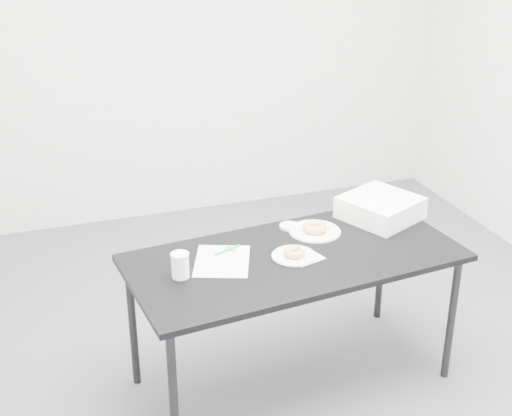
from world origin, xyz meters
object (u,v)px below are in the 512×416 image
object	(u,v)px
scorecard	(222,261)
pen	(227,250)
plate_near	(294,256)
donut_far	(315,227)
donut_near	(294,252)
bakery_box	(380,208)
coffee_cup	(180,265)
plate_far	(315,231)
table	(294,265)

from	to	relation	value
scorecard	pen	xyz separation A→B (m)	(0.05, 0.09, 0.01)
scorecard	plate_near	size ratio (longest dim) A/B	1.48
plate_near	donut_far	distance (m)	0.29
pen	donut_near	size ratio (longest dim) A/B	1.46
plate_near	scorecard	bearing A→B (deg)	167.93
donut_near	bakery_box	distance (m)	0.63
coffee_cup	donut_near	bearing A→B (deg)	0.99
scorecard	plate_near	xyz separation A→B (m)	(0.32, -0.07, 0.00)
scorecard	donut_far	bearing A→B (deg)	35.90
donut_near	plate_far	distance (m)	0.29
pen	plate_near	world-z (taller)	pen
donut_far	coffee_cup	size ratio (longest dim) A/B	1.04
scorecard	pen	world-z (taller)	pen
plate_near	plate_far	xyz separation A→B (m)	(0.19, 0.21, -0.00)
plate_near	bakery_box	xyz separation A→B (m)	(0.58, 0.25, 0.05)
scorecard	coffee_cup	bearing A→B (deg)	-138.87
table	pen	bearing A→B (deg)	148.38
plate_near	pen	bearing A→B (deg)	150.35
coffee_cup	donut_far	bearing A→B (deg)	16.66
pen	donut_near	distance (m)	0.31
donut_far	donut_near	bearing A→B (deg)	-132.87
scorecard	donut_near	size ratio (longest dim) A/B	3.15
table	pen	size ratio (longest dim) A/B	11.19
pen	coffee_cup	world-z (taller)	coffee_cup
plate_near	plate_far	size ratio (longest dim) A/B	0.82
table	coffee_cup	xyz separation A→B (m)	(-0.55, -0.03, 0.11)
table	plate_far	distance (m)	0.27
plate_far	bakery_box	world-z (taller)	bakery_box
plate_near	coffee_cup	xyz separation A→B (m)	(-0.54, -0.01, 0.05)
donut_near	plate_far	bearing A→B (deg)	47.13
plate_far	scorecard	bearing A→B (deg)	-164.89
table	bakery_box	xyz separation A→B (m)	(0.57, 0.24, 0.11)
pen	coffee_cup	distance (m)	0.31
table	donut_far	xyz separation A→B (m)	(0.18, 0.19, 0.08)
plate_far	bakery_box	size ratio (longest dim) A/B	0.75
scorecard	bakery_box	distance (m)	0.92
scorecard	table	bearing A→B (deg)	12.01
scorecard	plate_far	size ratio (longest dim) A/B	1.21
table	pen	world-z (taller)	pen
donut_near	donut_far	xyz separation A→B (m)	(0.19, 0.21, 0.00)
donut_near	plate_far	world-z (taller)	donut_near
table	bakery_box	distance (m)	0.62
scorecard	donut_near	world-z (taller)	donut_near
bakery_box	donut_far	bearing A→B (deg)	162.15
plate_far	coffee_cup	distance (m)	0.76
pen	plate_near	size ratio (longest dim) A/B	0.69
scorecard	bakery_box	size ratio (longest dim) A/B	0.91
donut_far	coffee_cup	distance (m)	0.76
bakery_box	coffee_cup	bearing A→B (deg)	168.78
plate_far	donut_far	bearing A→B (deg)	0.00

